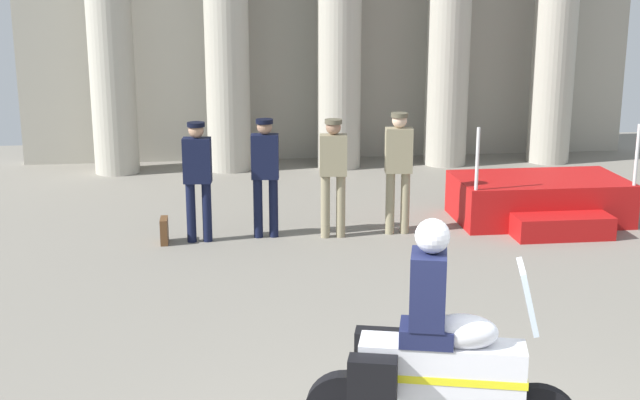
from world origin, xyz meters
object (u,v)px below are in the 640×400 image
(officer_in_row_1, at_px, (265,168))
(officer_in_row_2, at_px, (333,168))
(officer_in_row_3, at_px, (399,163))
(officer_in_row_0, at_px, (198,172))
(reviewing_stand, at_px, (541,201))
(motorcycle_with_rider, at_px, (432,360))
(briefcase_on_ground, at_px, (164,231))

(officer_in_row_1, relative_size, officer_in_row_2, 1.00)
(officer_in_row_2, bearing_deg, officer_in_row_3, -169.57)
(officer_in_row_0, relative_size, officer_in_row_2, 1.00)
(officer_in_row_0, bearing_deg, officer_in_row_3, -172.75)
(reviewing_stand, distance_m, motorcycle_with_rider, 7.12)
(officer_in_row_2, xyz_separation_m, officer_in_row_3, (0.94, 0.08, 0.04))
(reviewing_stand, height_order, briefcase_on_ground, reviewing_stand)
(officer_in_row_2, xyz_separation_m, motorcycle_with_rider, (-0.03, -5.86, -0.21))
(officer_in_row_3, bearing_deg, briefcase_on_ground, 7.44)
(officer_in_row_2, bearing_deg, officer_in_row_0, 5.65)
(officer_in_row_1, xyz_separation_m, motorcycle_with_rider, (0.91, -5.98, -0.21))
(reviewing_stand, bearing_deg, officer_in_row_3, -170.64)
(reviewing_stand, height_order, officer_in_row_0, officer_in_row_0)
(officer_in_row_1, distance_m, officer_in_row_2, 0.95)
(officer_in_row_0, xyz_separation_m, officer_in_row_1, (0.94, 0.11, 0.01))
(officer_in_row_1, distance_m, officer_in_row_3, 1.89)
(officer_in_row_0, xyz_separation_m, officer_in_row_3, (2.83, 0.07, 0.04))
(briefcase_on_ground, bearing_deg, officer_in_row_1, 5.37)
(motorcycle_with_rider, bearing_deg, officer_in_row_1, 113.41)
(officer_in_row_1, bearing_deg, motorcycle_with_rider, 104.53)
(officer_in_row_1, height_order, officer_in_row_3, officer_in_row_3)
(reviewing_stand, relative_size, motorcycle_with_rider, 1.23)
(reviewing_stand, distance_m, officer_in_row_3, 2.42)
(officer_in_row_0, height_order, officer_in_row_2, officer_in_row_2)
(reviewing_stand, xyz_separation_m, officer_in_row_0, (-5.11, -0.44, 0.68))
(officer_in_row_1, relative_size, briefcase_on_ground, 4.71)
(reviewing_stand, xyz_separation_m, motorcycle_with_rider, (-3.26, -6.32, 0.48))
(motorcycle_with_rider, bearing_deg, officer_in_row_0, 122.21)
(officer_in_row_1, height_order, briefcase_on_ground, officer_in_row_1)
(officer_in_row_1, bearing_deg, officer_in_row_0, 12.61)
(officer_in_row_0, xyz_separation_m, officer_in_row_2, (1.88, -0.01, 0.01))
(officer_in_row_0, relative_size, officer_in_row_3, 0.96)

